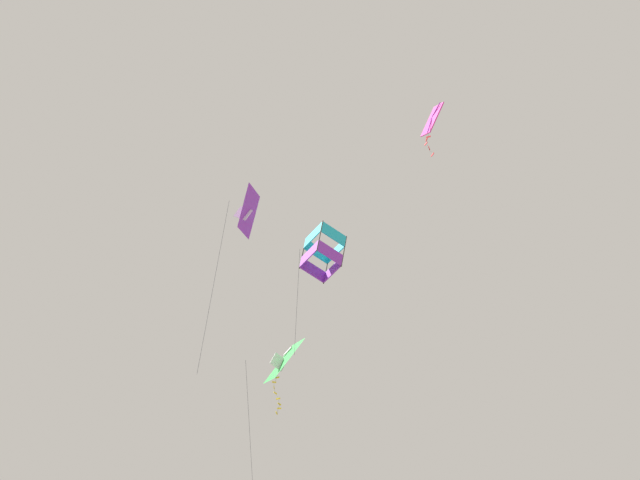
{
  "coord_description": "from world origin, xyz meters",
  "views": [
    {
      "loc": [
        9.46,
        29.05,
        5.79
      ],
      "look_at": [
        0.76,
        -0.65,
        37.82
      ],
      "focal_mm": 62.76,
      "sensor_mm": 36.0,
      "label": 1
    }
  ],
  "objects": [
    {
      "name": "kite_delta_highest",
      "position": [
        3.95,
        0.24,
        37.56
      ],
      "size": [
        1.78,
        2.22,
        8.4
      ],
      "rotation": [
        0.43,
        0.0,
        4.47
      ],
      "color": "purple"
    },
    {
      "name": "kite_diamond_near_left",
      "position": [
        -1.74,
        5.65,
        38.71
      ],
      "size": [
        0.7,
        1.76,
        3.19
      ],
      "rotation": [
        0.28,
        0.0,
        5.06
      ],
      "color": "#DB2D93"
    },
    {
      "name": "kite_box_upper_right",
      "position": [
        0.05,
        -2.61,
        39.23
      ],
      "size": [
        2.21,
        1.92,
        6.12
      ],
      "rotation": [
        0.16,
        0.0,
        5.05
      ],
      "color": "#1EB2C6"
    },
    {
      "name": "kite_delta_far_centre",
      "position": [
        0.86,
        -5.89,
        35.71
      ],
      "size": [
        2.31,
        2.66,
        6.39
      ],
      "rotation": [
        0.36,
        0.0,
        4.98
      ],
      "color": "green"
    }
  ]
}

